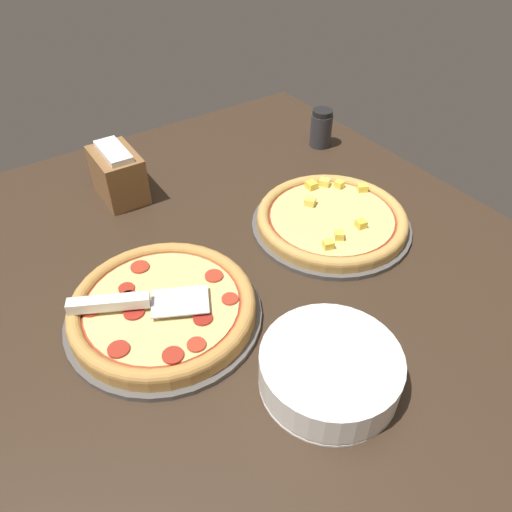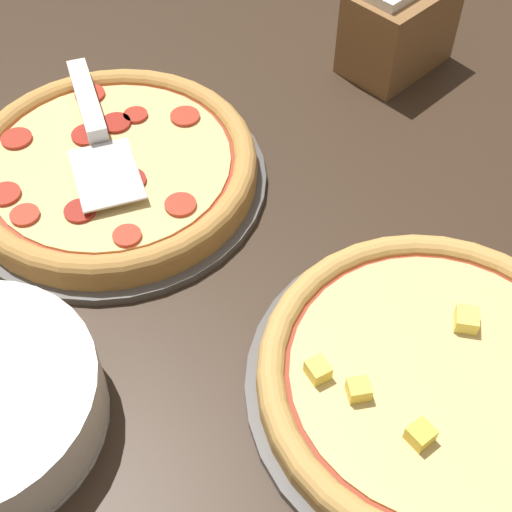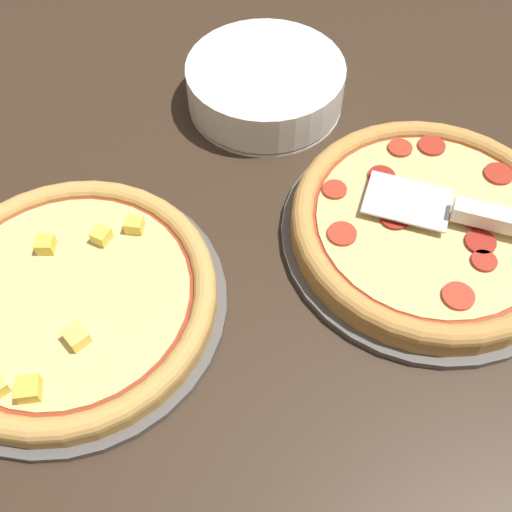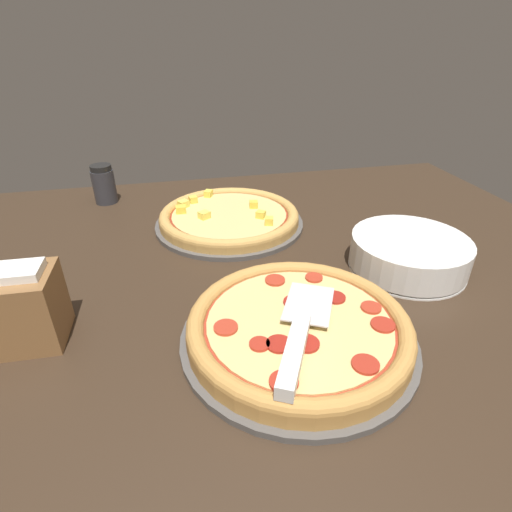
# 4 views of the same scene
# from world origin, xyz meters

# --- Properties ---
(ground_plane) EXTENTS (1.37, 1.19, 0.04)m
(ground_plane) POSITION_xyz_m (0.00, 0.00, -0.02)
(ground_plane) COLOR #38281C
(pizza_pan_front) EXTENTS (0.34, 0.34, 0.01)m
(pizza_pan_front) POSITION_xyz_m (-0.02, -0.16, 0.01)
(pizza_pan_front) COLOR #565451
(pizza_pan_front) RESTS_ON ground_plane
(pizza_front) EXTENTS (0.32, 0.32, 0.03)m
(pizza_front) POSITION_xyz_m (-0.02, -0.16, 0.03)
(pizza_front) COLOR #C68E47
(pizza_front) RESTS_ON pizza_pan_front
(pizza_pan_back) EXTENTS (0.34, 0.34, 0.01)m
(pizza_pan_back) POSITION_xyz_m (-0.06, 0.25, 0.01)
(pizza_pan_back) COLOR #565451
(pizza_pan_back) RESTS_ON ground_plane
(pizza_back) EXTENTS (0.32, 0.32, 0.04)m
(pizza_back) POSITION_xyz_m (-0.06, 0.25, 0.02)
(pizza_back) COLOR tan
(pizza_back) RESTS_ON pizza_pan_back
(serving_spatula) EXTENTS (0.14, 0.23, 0.02)m
(serving_spatula) POSITION_xyz_m (-0.04, -0.22, 0.05)
(serving_spatula) COLOR silver
(serving_spatula) RESTS_ON pizza_front
(plate_stack) EXTENTS (0.22, 0.22, 0.06)m
(plate_stack) POSITION_xyz_m (0.24, -0.01, 0.03)
(plate_stack) COLOR white
(plate_stack) RESTS_ON ground_plane
(parmesan_shaker) EXTENTS (0.06, 0.06, 0.10)m
(parmesan_shaker) POSITION_xyz_m (-0.35, 0.46, 0.05)
(parmesan_shaker) COLOR #333338
(parmesan_shaker) RESTS_ON ground_plane
(napkin_holder) EXTENTS (0.14, 0.09, 0.12)m
(napkin_holder) POSITION_xyz_m (-0.42, -0.07, 0.06)
(napkin_holder) COLOR olive
(napkin_holder) RESTS_ON ground_plane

